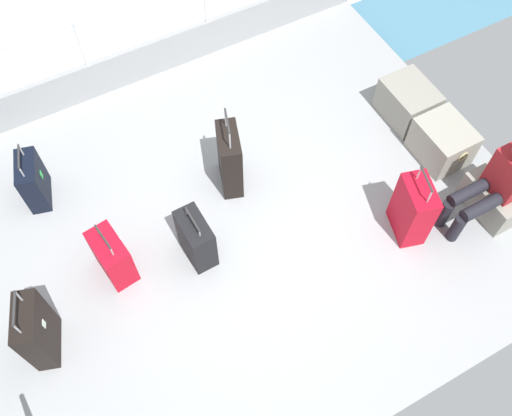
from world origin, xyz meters
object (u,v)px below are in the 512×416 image
at_px(cargo_crate_0, 408,102).
at_px(suitcase_4, 112,257).
at_px(suitcase_0, 37,331).
at_px(suitcase_5, 230,160).
at_px(cargo_crate_1, 442,142).
at_px(suitcase_1, 196,239).
at_px(suitcase_2, 413,210).
at_px(cargo_crate_2, 496,197).
at_px(suitcase_3, 33,181).
at_px(passenger_seated, 496,183).

height_order(cargo_crate_0, suitcase_4, suitcase_4).
relative_size(suitcase_0, suitcase_5, 0.92).
bearing_deg(cargo_crate_1, cargo_crate_0, 179.15).
bearing_deg(cargo_crate_0, cargo_crate_1, -0.85).
relative_size(cargo_crate_0, suitcase_5, 0.64).
relative_size(suitcase_4, suitcase_5, 0.67).
distance_m(suitcase_1, suitcase_2, 1.98).
bearing_deg(cargo_crate_0, suitcase_5, -93.72).
xyz_separation_m(cargo_crate_2, suitcase_5, (-1.48, -2.09, 0.19)).
bearing_deg(cargo_crate_2, suitcase_5, -125.32).
xyz_separation_m(cargo_crate_0, suitcase_3, (-0.87, -3.76, 0.06)).
bearing_deg(passenger_seated, cargo_crate_2, 90.00).
relative_size(suitcase_1, suitcase_5, 0.66).
height_order(cargo_crate_1, suitcase_1, suitcase_1).
bearing_deg(cargo_crate_2, suitcase_4, -107.87).
distance_m(suitcase_2, suitcase_3, 3.56).
relative_size(cargo_crate_1, cargo_crate_2, 0.94).
relative_size(passenger_seated, suitcase_0, 1.21).
height_order(cargo_crate_0, suitcase_2, suitcase_2).
distance_m(cargo_crate_0, cargo_crate_1, 0.59).
relative_size(cargo_crate_0, suitcase_1, 0.97).
distance_m(cargo_crate_0, suitcase_4, 3.40).
xyz_separation_m(cargo_crate_1, suitcase_4, (-0.36, -3.39, 0.04)).
distance_m(suitcase_0, suitcase_4, 0.87).
height_order(suitcase_0, suitcase_1, suitcase_0).
xyz_separation_m(suitcase_2, suitcase_4, (-0.91, -2.56, -0.09)).
bearing_deg(suitcase_5, suitcase_4, -74.80).
bearing_deg(passenger_seated, cargo_crate_0, 174.68).
distance_m(cargo_crate_2, suitcase_5, 2.57).
distance_m(cargo_crate_1, suitcase_3, 4.03).
bearing_deg(suitcase_3, suitcase_4, 18.45).
bearing_deg(suitcase_3, cargo_crate_1, 68.66).
distance_m(suitcase_2, suitcase_4, 2.72).
height_order(cargo_crate_1, cargo_crate_2, cargo_crate_1).
bearing_deg(suitcase_4, suitcase_2, 70.50).
bearing_deg(suitcase_2, suitcase_5, -136.59).
bearing_deg(cargo_crate_0, cargo_crate_2, 2.14).
height_order(cargo_crate_0, suitcase_1, suitcase_1).
height_order(suitcase_2, suitcase_4, suitcase_2).
bearing_deg(cargo_crate_2, passenger_seated, -90.00).
distance_m(cargo_crate_0, suitcase_5, 2.05).
distance_m(passenger_seated, suitcase_2, 0.76).
relative_size(suitcase_3, suitcase_5, 0.71).
distance_m(cargo_crate_1, suitcase_1, 2.67).
distance_m(cargo_crate_1, suitcase_5, 2.16).
relative_size(cargo_crate_2, suitcase_2, 0.73).
distance_m(suitcase_0, suitcase_5, 2.26).
distance_m(suitcase_1, suitcase_5, 0.86).
height_order(cargo_crate_0, suitcase_5, suitcase_5).
bearing_deg(suitcase_3, cargo_crate_0, 76.95).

